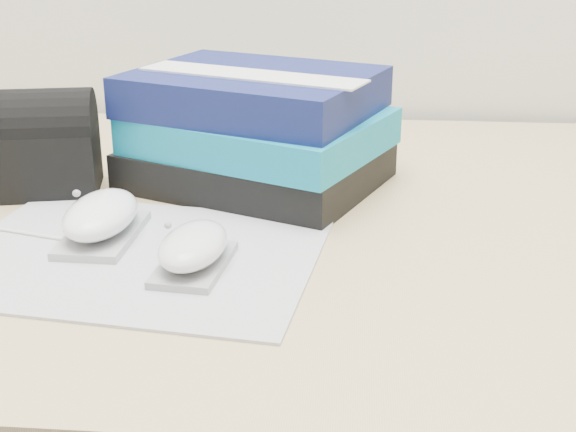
# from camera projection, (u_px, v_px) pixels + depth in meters

# --- Properties ---
(desk) EXTENTS (1.60, 0.80, 0.73)m
(desk) POSITION_uv_depth(u_px,v_px,m) (340.00, 368.00, 1.00)
(desk) COLOR tan
(desk) RESTS_ON ground
(mousepad) EXTENTS (0.37, 0.30, 0.00)m
(mousepad) POSITION_uv_depth(u_px,v_px,m) (135.00, 256.00, 0.75)
(mousepad) COLOR #92929A
(mousepad) RESTS_ON desk
(mouse_rear) EXTENTS (0.07, 0.12, 0.05)m
(mouse_rear) POSITION_uv_depth(u_px,v_px,m) (101.00, 218.00, 0.77)
(mouse_rear) COLOR #A4A4A6
(mouse_rear) RESTS_ON mousepad
(mouse_front) EXTENTS (0.07, 0.11, 0.04)m
(mouse_front) POSITION_uv_depth(u_px,v_px,m) (193.00, 249.00, 0.71)
(mouse_front) COLOR #969698
(mouse_front) RESTS_ON mousepad
(book_stack) EXTENTS (0.33, 0.30, 0.13)m
(book_stack) POSITION_uv_depth(u_px,v_px,m) (257.00, 130.00, 0.92)
(book_stack) COLOR black
(book_stack) RESTS_ON desk
(pouch) EXTENTS (0.14, 0.11, 0.12)m
(pouch) POSITION_uv_depth(u_px,v_px,m) (38.00, 143.00, 0.90)
(pouch) COLOR black
(pouch) RESTS_ON desk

